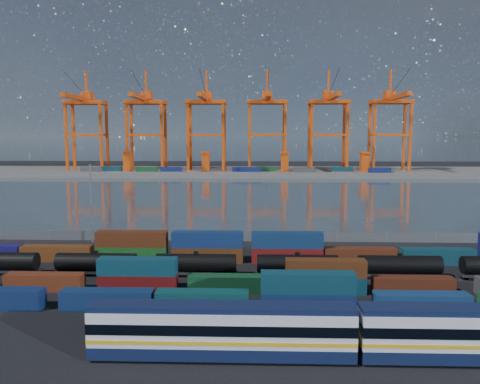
{
  "coord_description": "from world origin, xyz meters",
  "views": [
    {
      "loc": [
        3.08,
        -66.6,
        21.38
      ],
      "look_at": [
        0.0,
        30.0,
        10.0
      ],
      "focal_mm": 35.0,
      "sensor_mm": 36.0,
      "label": 1
    }
  ],
  "objects": [
    {
      "name": "tanker_string",
      "position": [
        17.35,
        3.2,
        1.96
      ],
      "size": [
        121.22,
        2.73,
        3.91
      ],
      "color": "black",
      "rests_on": "ground"
    },
    {
      "name": "ground",
      "position": [
        0.0,
        0.0,
        0.0
      ],
      "size": [
        700.0,
        700.0,
        0.0
      ],
      "primitive_type": "plane",
      "color": "black",
      "rests_on": "ground"
    },
    {
      "name": "container_row_south",
      "position": [
        -24.88,
        -10.93,
        2.02
      ],
      "size": [
        138.66,
        2.33,
        4.97
      ],
      "color": "#3D3E42",
      "rests_on": "ground"
    },
    {
      "name": "yard_light_mast",
      "position": [
        -30.0,
        26.0,
        9.3
      ],
      "size": [
        1.6,
        0.4,
        16.6
      ],
      "color": "slate",
      "rests_on": "ground"
    },
    {
      "name": "distant_mountains",
      "position": [
        63.02,
        1600.0,
        220.29
      ],
      "size": [
        2470.0,
        1100.0,
        520.0
      ],
      "color": "#1E2630",
      "rests_on": "ground"
    },
    {
      "name": "container_row_mid",
      "position": [
        1.34,
        -3.86,
        1.73
      ],
      "size": [
        140.11,
        2.22,
        4.73
      ],
      "color": "#464A4C",
      "rests_on": "ground"
    },
    {
      "name": "harbor_water",
      "position": [
        0.0,
        105.0,
        0.01
      ],
      "size": [
        700.0,
        700.0,
        0.0
      ],
      "primitive_type": "plane",
      "color": "#303E46",
      "rests_on": "ground"
    },
    {
      "name": "quay_containers",
      "position": [
        -11.0,
        195.46,
        3.3
      ],
      "size": [
        172.58,
        10.99,
        2.6
      ],
      "color": "navy",
      "rests_on": "far_quay"
    },
    {
      "name": "straddle_carriers",
      "position": [
        -2.5,
        200.0,
        7.82
      ],
      "size": [
        140.0,
        7.0,
        11.1
      ],
      "color": "#EA4E10",
      "rests_on": "far_quay"
    },
    {
      "name": "container_row_north",
      "position": [
        4.36,
        11.79,
        2.07
      ],
      "size": [
        141.29,
        2.47,
        5.26
      ],
      "color": "navy",
      "rests_on": "ground"
    },
    {
      "name": "gantry_cranes",
      "position": [
        -7.5,
        203.42,
        36.46
      ],
      "size": [
        197.87,
        43.92,
        59.47
      ],
      "color": "#EA4E10",
      "rests_on": "ground"
    },
    {
      "name": "waterfront_fence",
      "position": [
        -0.0,
        28.0,
        1.0
      ],
      "size": [
        160.12,
        0.12,
        2.2
      ],
      "color": "#595B5E",
      "rests_on": "ground"
    },
    {
      "name": "far_quay",
      "position": [
        0.0,
        210.0,
        1.0
      ],
      "size": [
        700.0,
        70.0,
        2.0
      ],
      "primitive_type": "cube",
      "color": "#514F4C",
      "rests_on": "ground"
    }
  ]
}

